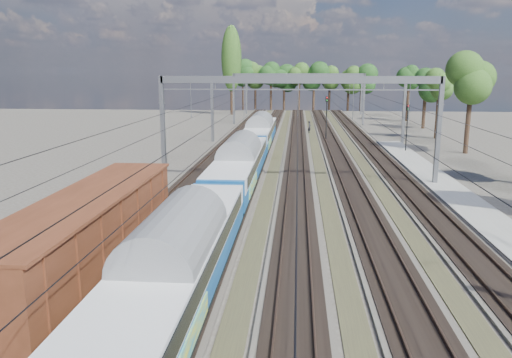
# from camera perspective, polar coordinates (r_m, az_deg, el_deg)

# --- Properties ---
(track_bed) EXTENTS (21.00, 130.00, 0.34)m
(track_bed) POSITION_cam_1_polar(r_m,az_deg,el_deg) (57.51, 4.73, 2.90)
(track_bed) COLOR #47423A
(track_bed) RESTS_ON ground
(platform) EXTENTS (3.00, 70.00, 0.30)m
(platform) POSITION_cam_1_polar(r_m,az_deg,el_deg) (35.19, 24.61, -4.14)
(platform) COLOR gray
(platform) RESTS_ON ground
(catenary) EXTENTS (25.65, 130.00, 9.00)m
(catenary) POSITION_cam_1_polar(r_m,az_deg,el_deg) (64.51, 5.14, 9.53)
(catenary) COLOR slate
(catenary) RESTS_ON ground
(tree_belt) EXTENTS (39.35, 101.85, 11.88)m
(tree_belt) POSITION_cam_1_polar(r_m,az_deg,el_deg) (103.81, 8.68, 11.46)
(tree_belt) COLOR black
(tree_belt) RESTS_ON ground
(poplar) EXTENTS (4.40, 4.40, 19.04)m
(poplar) POSITION_cam_1_polar(r_m,az_deg,el_deg) (110.73, -2.83, 13.52)
(poplar) COLOR black
(poplar) RESTS_ON ground
(emu_train) EXTENTS (2.98, 63.04, 4.36)m
(emu_train) POSITION_cam_1_polar(r_m,az_deg,el_deg) (38.87, -1.93, 2.11)
(emu_train) COLOR black
(emu_train) RESTS_ON ground
(freight_boxcar) EXTENTS (3.21, 15.51, 4.00)m
(freight_boxcar) POSITION_cam_1_polar(r_m,az_deg,el_deg) (23.06, -18.53, -5.98)
(freight_boxcar) COLOR black
(freight_boxcar) RESTS_ON ground
(worker) EXTENTS (0.66, 0.80, 1.87)m
(worker) POSITION_cam_1_polar(r_m,az_deg,el_deg) (77.82, 6.13, 5.93)
(worker) COLOR black
(worker) RESTS_ON ground
(signal_near) EXTENTS (0.40, 0.37, 6.02)m
(signal_near) POSITION_cam_1_polar(r_m,az_deg,el_deg) (69.52, 8.07, 7.51)
(signal_near) COLOR black
(signal_near) RESTS_ON ground
(signal_far) EXTENTS (0.40, 0.37, 5.64)m
(signal_far) POSITION_cam_1_polar(r_m,az_deg,el_deg) (60.46, 16.90, 6.19)
(signal_far) COLOR black
(signal_far) RESTS_ON ground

